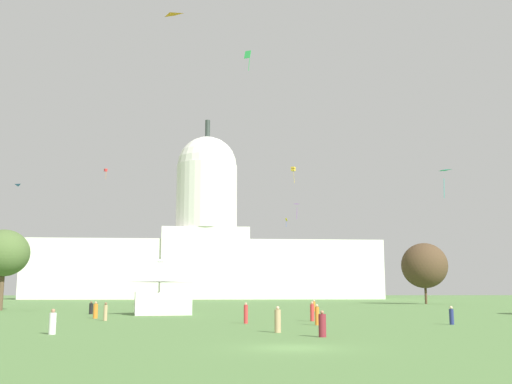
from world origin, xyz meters
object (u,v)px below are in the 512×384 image
(person_orange_near_tree_east, at_px, (317,315))
(kite_white_low, at_px, (160,263))
(person_tan_front_right, at_px, (106,312))
(kite_red_mid, at_px, (106,170))
(person_red_mid_right, at_px, (246,314))
(kite_violet_mid, at_px, (296,206))
(capitol_building, at_px, (206,247))
(kite_gold_mid, at_px, (293,169))
(person_black_near_tree_west, at_px, (91,308))
(kite_turquoise_mid, at_px, (443,174))
(event_tent, at_px, (163,288))
(tree_west_mid, at_px, (4,253))
(person_white_lawn_far_left, at_px, (53,323))
(kite_blue_low, at_px, (14,186))
(person_tan_deep_crowd, at_px, (278,321))
(kite_yellow_mid, at_px, (286,221))
(kite_green_mid, at_px, (248,56))
(person_orange_front_center, at_px, (314,306))
(person_maroon_mid_center, at_px, (322,325))
(person_orange_near_tent, at_px, (96,311))
(kite_orange_mid, at_px, (170,17))
(person_red_aisle_center, at_px, (312,312))
(person_grey_back_center, at_px, (173,306))
(tree_east_mid, at_px, (424,266))
(person_navy_front_left, at_px, (451,316))

(person_orange_near_tree_east, distance_m, kite_white_low, 73.52)
(person_tan_front_right, relative_size, kite_red_mid, 0.65)
(person_red_mid_right, distance_m, kite_violet_mid, 108.35)
(capitol_building, distance_m, person_orange_near_tree_east, 167.73)
(kite_gold_mid, bearing_deg, kite_red_mid, 27.51)
(person_black_near_tree_west, xyz_separation_m, kite_turquoise_mid, (47.34, 7.34, 18.66))
(event_tent, relative_size, tree_west_mid, 0.65)
(person_white_lawn_far_left, relative_size, kite_violet_mid, 0.40)
(tree_west_mid, bearing_deg, person_red_mid_right, -48.84)
(kite_blue_low, bearing_deg, person_tan_deep_crowd, 16.43)
(person_tan_front_right, bearing_deg, kite_gold_mid, 89.80)
(person_orange_near_tree_east, distance_m, kite_yellow_mid, 128.53)
(person_red_mid_right, relative_size, kite_blue_low, 0.99)
(person_white_lawn_far_left, distance_m, kite_green_mid, 47.99)
(kite_gold_mid, distance_m, kite_white_low, 46.93)
(kite_gold_mid, xyz_separation_m, kite_turquoise_mid, (12.54, -63.71, -13.64))
(capitol_building, distance_m, person_orange_front_center, 134.77)
(person_tan_deep_crowd, distance_m, kite_violet_mid, 119.17)
(person_tan_deep_crowd, bearing_deg, person_orange_front_center, -164.36)
(person_orange_front_center, bearing_deg, event_tent, -114.04)
(person_maroon_mid_center, relative_size, kite_white_low, 0.54)
(person_tan_front_right, height_order, kite_red_mid, kite_red_mid)
(capitol_building, bearing_deg, kite_turquoise_mid, -75.52)
(person_orange_near_tent, distance_m, kite_gold_mid, 94.39)
(capitol_building, xyz_separation_m, kite_red_mid, (-25.46, -63.40, 14.66))
(person_red_mid_right, height_order, kite_turquoise_mid, kite_turquoise_mid)
(kite_green_mid, bearing_deg, kite_orange_mid, -32.18)
(person_black_near_tree_west, bearing_deg, person_red_aisle_center, -111.48)
(person_grey_back_center, xyz_separation_m, person_maroon_mid_center, (11.72, -47.25, -0.05))
(person_black_near_tree_west, distance_m, kite_turquoise_mid, 51.41)
(person_red_mid_right, bearing_deg, person_orange_front_center, 1.52)
(event_tent, relative_size, person_red_mid_right, 4.30)
(person_tan_deep_crowd, relative_size, kite_violet_mid, 0.43)
(tree_east_mid, height_order, person_red_aisle_center, tree_east_mid)
(person_navy_front_left, distance_m, person_maroon_mid_center, 18.20)
(person_tan_front_right, bearing_deg, person_navy_front_left, 2.28)
(person_navy_front_left, xyz_separation_m, kite_green_mid, (-15.36, 23.82, 31.91))
(person_tan_front_right, bearing_deg, event_tent, 93.46)
(person_black_near_tree_west, bearing_deg, tree_east_mid, -31.08)
(person_maroon_mid_center, distance_m, kite_gold_mid, 114.65)
(person_orange_near_tent, xyz_separation_m, person_orange_near_tree_east, (20.20, -13.80, 0.01))
(person_red_mid_right, xyz_separation_m, kite_white_low, (-12.93, 67.79, 7.45))
(tree_west_mid, xyz_separation_m, kite_violet_mid, (52.78, 65.93, 16.94))
(person_navy_front_left, height_order, person_orange_near_tent, person_orange_near_tent)
(person_orange_front_center, distance_m, person_white_lawn_far_left, 49.32)
(person_navy_front_left, height_order, person_grey_back_center, person_grey_back_center)
(capitol_building, xyz_separation_m, person_navy_front_left, (21.25, -166.53, -17.92))
(kite_green_mid, bearing_deg, person_grey_back_center, -145.03)
(person_orange_near_tent, relative_size, kite_violet_mid, 0.42)
(capitol_building, bearing_deg, kite_red_mid, -111.88)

